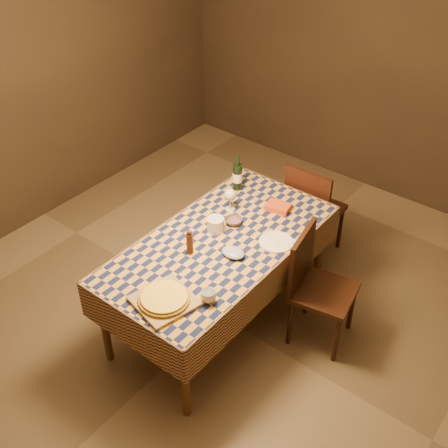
% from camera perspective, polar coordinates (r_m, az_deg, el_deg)
% --- Properties ---
extents(room, '(5.00, 5.10, 2.70)m').
position_cam_1_polar(room, '(3.69, -0.48, 5.21)').
color(room, brown).
rests_on(room, ground).
extents(dining_table, '(0.94, 1.84, 0.77)m').
position_cam_1_polar(dining_table, '(4.08, -0.44, -2.64)').
color(dining_table, brown).
rests_on(dining_table, ground).
extents(cutting_board, '(0.42, 0.42, 0.02)m').
position_cam_1_polar(cutting_board, '(3.59, -6.07, -7.78)').
color(cutting_board, '#987847').
rests_on(cutting_board, dining_table).
extents(pizza, '(0.43, 0.43, 0.03)m').
position_cam_1_polar(pizza, '(3.57, -6.10, -7.48)').
color(pizza, '#9B6719').
rests_on(pizza, cutting_board).
extents(pepper_mill, '(0.06, 0.06, 0.20)m').
position_cam_1_polar(pepper_mill, '(3.89, -3.51, -1.87)').
color(pepper_mill, '#452010').
rests_on(pepper_mill, dining_table).
extents(bowl, '(0.16, 0.16, 0.04)m').
position_cam_1_polar(bowl, '(4.19, 0.98, 0.29)').
color(bowl, '#674A56').
rests_on(bowl, dining_table).
extents(wine_glass, '(0.09, 0.09, 0.18)m').
position_cam_1_polar(wine_glass, '(4.28, 0.63, 2.93)').
color(wine_glass, silver).
rests_on(wine_glass, dining_table).
extents(wine_bottle, '(0.10, 0.10, 0.31)m').
position_cam_1_polar(wine_bottle, '(4.53, 1.37, 4.87)').
color(wine_bottle, black).
rests_on(wine_bottle, dining_table).
extents(deli_tub, '(0.16, 0.16, 0.11)m').
position_cam_1_polar(deli_tub, '(4.11, -0.86, -0.04)').
color(deli_tub, silver).
rests_on(deli_tub, dining_table).
extents(takeout_container, '(0.20, 0.16, 0.04)m').
position_cam_1_polar(takeout_container, '(4.36, 5.52, 1.73)').
color(takeout_container, '#CF441B').
rests_on(takeout_container, dining_table).
extents(white_plate, '(0.30, 0.30, 0.01)m').
position_cam_1_polar(white_plate, '(4.03, 5.32, -1.84)').
color(white_plate, white).
rests_on(white_plate, dining_table).
extents(tumbler, '(0.10, 0.10, 0.08)m').
position_cam_1_polar(tumbler, '(3.56, -1.59, -7.32)').
color(tumbler, white).
rests_on(tumbler, dining_table).
extents(flour_patch, '(0.25, 0.21, 0.00)m').
position_cam_1_polar(flour_patch, '(4.04, 5.60, -1.84)').
color(flour_patch, white).
rests_on(flour_patch, dining_table).
extents(flour_bag, '(0.19, 0.16, 0.05)m').
position_cam_1_polar(flour_bag, '(3.90, 0.94, -2.91)').
color(flour_bag, '#9AA5C6').
rests_on(flour_bag, dining_table).
extents(chair_far, '(0.43, 0.44, 0.93)m').
position_cam_1_polar(chair_far, '(4.86, 8.88, 1.69)').
color(chair_far, black).
rests_on(chair_far, ground).
extents(chair_right, '(0.50, 0.49, 0.93)m').
position_cam_1_polar(chair_right, '(4.13, 9.18, -5.79)').
color(chair_right, black).
rests_on(chair_right, ground).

